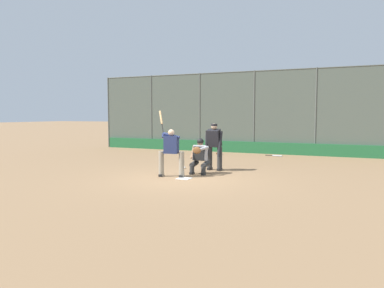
% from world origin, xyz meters
% --- Properties ---
extents(ground_plane, '(160.00, 160.00, 0.00)m').
position_xyz_m(ground_plane, '(0.00, 0.00, 0.00)').
color(ground_plane, '#93704C').
extents(home_plate_marker, '(0.43, 0.43, 0.01)m').
position_xyz_m(home_plate_marker, '(0.00, 0.00, 0.01)').
color(home_plate_marker, white).
rests_on(home_plate_marker, ground_plane).
extents(backstop_fence, '(19.05, 0.08, 4.41)m').
position_xyz_m(backstop_fence, '(-0.00, -8.87, 2.30)').
color(backstop_fence, '#515651').
rests_on(backstop_fence, ground_plane).
extents(padding_wall, '(18.59, 0.18, 0.61)m').
position_xyz_m(padding_wall, '(0.00, -8.77, 0.30)').
color(padding_wall, '#236638').
rests_on(padding_wall, ground_plane).
extents(bleachers_beyond, '(13.28, 3.05, 1.80)m').
position_xyz_m(bleachers_beyond, '(-0.76, -11.72, 0.59)').
color(bleachers_beyond, slate).
rests_on(bleachers_beyond, ground_plane).
extents(batter_at_plate, '(1.10, 0.60, 2.21)m').
position_xyz_m(batter_at_plate, '(0.55, -0.15, 0.87)').
color(batter_at_plate, gray).
rests_on(batter_at_plate, ground_plane).
extents(catcher_behind_plate, '(0.66, 0.76, 1.25)m').
position_xyz_m(catcher_behind_plate, '(-0.09, -1.09, 0.65)').
color(catcher_behind_plate, '#333333').
rests_on(catcher_behind_plate, ground_plane).
extents(umpire_home, '(0.71, 0.47, 1.75)m').
position_xyz_m(umpire_home, '(-0.26, -2.08, 0.94)').
color(umpire_home, '#333333').
rests_on(umpire_home, ground_plane).
extents(spare_bat_near_backstop, '(0.32, 0.78, 0.07)m').
position_xyz_m(spare_bat_near_backstop, '(2.69, -7.16, 0.03)').
color(spare_bat_near_backstop, black).
rests_on(spare_bat_near_backstop, ground_plane).
extents(spare_bat_by_padding, '(0.86, 0.16, 0.07)m').
position_xyz_m(spare_bat_by_padding, '(-1.44, -7.69, 0.03)').
color(spare_bat_by_padding, black).
rests_on(spare_bat_by_padding, ground_plane).
extents(fielding_glove_on_dirt, '(0.32, 0.24, 0.12)m').
position_xyz_m(fielding_glove_on_dirt, '(1.48, -7.48, 0.06)').
color(fielding_glove_on_dirt, '#56331E').
rests_on(fielding_glove_on_dirt, ground_plane).
extents(baseball_loose, '(0.07, 0.07, 0.07)m').
position_xyz_m(baseball_loose, '(0.92, -2.03, 0.04)').
color(baseball_loose, white).
rests_on(baseball_loose, ground_plane).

